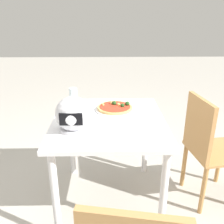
{
  "coord_description": "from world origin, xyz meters",
  "views": [
    {
      "loc": [
        0.01,
        1.69,
        1.49
      ],
      "look_at": [
        -0.03,
        -0.09,
        0.77
      ],
      "focal_mm": 40.01,
      "sensor_mm": 36.0,
      "label": 1
    }
  ],
  "objects_px": {
    "chair_side": "(207,145)",
    "pizza": "(115,107)",
    "dining_table": "(109,132)",
    "motorcycle_helmet": "(73,115)",
    "drinking_glass": "(73,96)"
  },
  "relations": [
    {
      "from": "dining_table",
      "to": "motorcycle_helmet",
      "type": "xyz_separation_m",
      "value": [
        0.24,
        0.17,
        0.22
      ]
    },
    {
      "from": "drinking_glass",
      "to": "chair_side",
      "type": "relative_size",
      "value": 0.15
    },
    {
      "from": "drinking_glass",
      "to": "pizza",
      "type": "bearing_deg",
      "value": 154.49
    },
    {
      "from": "dining_table",
      "to": "drinking_glass",
      "type": "xyz_separation_m",
      "value": [
        0.3,
        -0.35,
        0.17
      ]
    },
    {
      "from": "pizza",
      "to": "motorcycle_helmet",
      "type": "xyz_separation_m",
      "value": [
        0.29,
        0.35,
        0.09
      ]
    },
    {
      "from": "dining_table",
      "to": "chair_side",
      "type": "distance_m",
      "value": 0.78
    },
    {
      "from": "dining_table",
      "to": "chair_side",
      "type": "relative_size",
      "value": 1.01
    },
    {
      "from": "chair_side",
      "to": "pizza",
      "type": "bearing_deg",
      "value": -12.89
    },
    {
      "from": "dining_table",
      "to": "chair_side",
      "type": "height_order",
      "value": "chair_side"
    },
    {
      "from": "pizza",
      "to": "chair_side",
      "type": "height_order",
      "value": "chair_side"
    },
    {
      "from": "drinking_glass",
      "to": "motorcycle_helmet",
      "type": "bearing_deg",
      "value": 97.17
    },
    {
      "from": "pizza",
      "to": "chair_side",
      "type": "xyz_separation_m",
      "value": [
        -0.72,
        0.16,
        -0.26
      ]
    },
    {
      "from": "motorcycle_helmet",
      "to": "drinking_glass",
      "type": "xyz_separation_m",
      "value": [
        0.07,
        -0.52,
        -0.04
      ]
    },
    {
      "from": "drinking_glass",
      "to": "dining_table",
      "type": "bearing_deg",
      "value": 130.76
    },
    {
      "from": "dining_table",
      "to": "motorcycle_helmet",
      "type": "relative_size",
      "value": 3.91
    }
  ]
}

